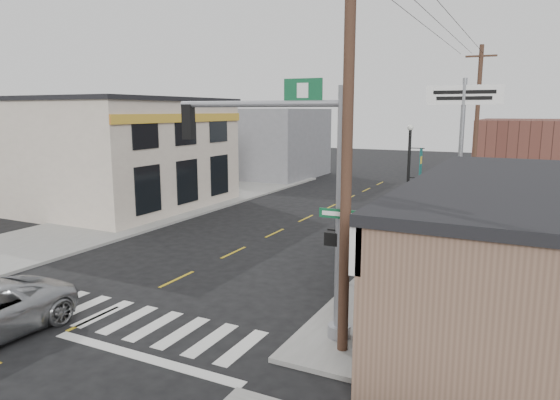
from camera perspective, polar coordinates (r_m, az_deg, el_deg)
The scene contains 19 objects.
ground at distance 16.55m, azimuth -20.50°, elevation -12.57°, with size 140.00×140.00×0.00m, color black.
sidewalk_right at distance 24.13m, azimuth 19.99°, elevation -5.23°, with size 6.00×38.00×0.13m, color gray.
sidewalk_left at distance 31.54m, azimuth -14.46°, elevation -1.41°, with size 6.00×38.00×0.13m, color gray.
center_line at distance 22.39m, azimuth -5.33°, elevation -5.99°, with size 0.12×56.00×0.01m, color gold.
crosswalk at distance 16.80m, azimuth -19.48°, elevation -12.14°, with size 11.00×2.20×0.01m, color silver.
left_building at distance 34.52m, azimuth -18.65°, elevation 4.95°, with size 12.00×12.00×6.80m, color beige.
bldg_distant_right at distance 40.36m, azimuth 27.40°, elevation 4.17°, with size 8.00×10.00×5.60m, color brown.
bldg_distant_left at distance 47.90m, azimuth -1.37°, elevation 6.55°, with size 9.00×10.00×6.40m, color gray.
traffic_signal_pole at distance 13.30m, azimuth 3.79°, elevation 1.59°, with size 5.46×0.40×6.91m.
guide_sign at distance 17.75m, azimuth 8.99°, elevation -3.99°, with size 1.57×0.13×2.75m.
fire_hydrant at distance 18.33m, azimuth 15.65°, elevation -8.44°, with size 0.20×0.20×0.65m.
ped_crossing_sign at distance 18.96m, azimuth 14.48°, elevation -3.05°, with size 1.05×0.07×2.71m.
lamp_post at distance 24.74m, azimuth 14.60°, elevation 3.04°, with size 0.71×0.56×5.44m.
dance_center_sign at distance 26.66m, azimuth 20.15°, elevation 8.71°, with size 3.61×0.23×7.67m.
bare_tree at distance 13.78m, azimuth 14.85°, elevation -1.59°, with size 2.13×2.13×4.27m.
shrub_front at distance 15.04m, azimuth 18.68°, elevation -12.14°, with size 1.37×1.37×1.02m, color #193217.
shrub_back at distance 19.79m, azimuth 24.37°, elevation -7.49°, with size 1.04×1.04×0.78m, color black.
utility_pole_near at distance 12.16m, azimuth 7.68°, elevation 6.24°, with size 1.79×0.27×10.28m.
utility_pole_far at distance 31.62m, azimuth 21.51°, elevation 7.55°, with size 1.71×0.26×9.80m.
Camera 1 is at (11.45, -10.21, 6.21)m, focal length 32.00 mm.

